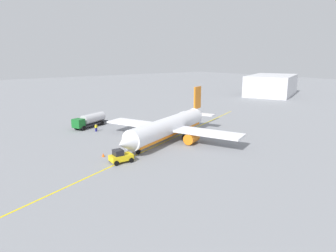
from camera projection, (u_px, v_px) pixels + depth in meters
ground_plane at (168, 140)px, 62.05m from camera, size 400.00×400.00×0.00m
airplane at (169, 127)px, 61.85m from camera, size 31.26×29.63×9.76m
fuel_tanker at (90, 120)px, 73.39m from camera, size 10.11×6.15×3.15m
pushback_tug at (120, 157)px, 48.95m from camera, size 3.71×2.50×2.20m
refueling_worker at (96, 128)px, 69.28m from camera, size 0.63×0.58×1.71m
safety_cone_nose at (103, 155)px, 51.97m from camera, size 0.55×0.55×0.61m
distant_hangar at (271, 85)px, 133.82m from camera, size 34.76×27.99×8.60m
taxi_line_marking at (168, 140)px, 62.05m from camera, size 71.71×28.82×0.01m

